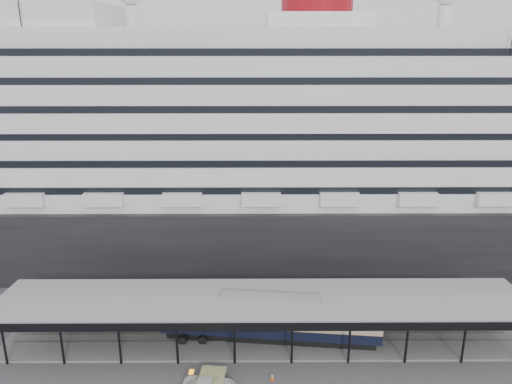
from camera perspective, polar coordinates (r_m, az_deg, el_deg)
ground at (r=52.94m, az=0.84°, el=-19.52°), size 200.00×200.00×0.00m
cruise_ship at (r=75.56m, az=0.46°, el=7.11°), size 130.00×30.00×43.90m
platform_canopy at (r=55.74m, az=0.75°, el=-14.49°), size 56.00×9.18×5.30m
pullman_carriage at (r=55.53m, az=1.66°, el=-14.10°), size 23.76×5.54×23.14m
traffic_cone_mid at (r=51.40m, az=1.88°, el=-20.34°), size 0.47×0.47×0.69m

